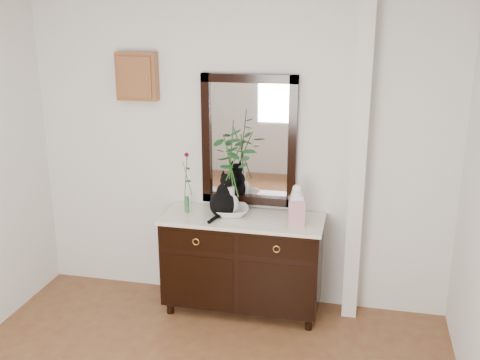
% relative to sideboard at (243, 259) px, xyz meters
% --- Properties ---
extents(wall_back, '(3.60, 0.04, 2.70)m').
position_rel_sideboard_xyz_m(wall_back, '(-0.10, 0.25, 0.88)').
color(wall_back, silver).
rests_on(wall_back, ground).
extents(pilaster, '(0.12, 0.20, 2.70)m').
position_rel_sideboard_xyz_m(pilaster, '(0.90, 0.17, 0.88)').
color(pilaster, silver).
rests_on(pilaster, ground).
extents(sideboard, '(1.33, 0.52, 0.82)m').
position_rel_sideboard_xyz_m(sideboard, '(0.00, 0.00, 0.00)').
color(sideboard, black).
rests_on(sideboard, ground).
extents(wall_mirror, '(0.80, 0.06, 1.10)m').
position_rel_sideboard_xyz_m(wall_mirror, '(-0.00, 0.24, 0.97)').
color(wall_mirror, black).
rests_on(wall_mirror, wall_back).
extents(key_cabinet, '(0.35, 0.10, 0.40)m').
position_rel_sideboard_xyz_m(key_cabinet, '(-0.95, 0.21, 1.48)').
color(key_cabinet, brown).
rests_on(key_cabinet, wall_back).
extents(cat, '(0.31, 0.35, 0.35)m').
position_rel_sideboard_xyz_m(cat, '(-0.16, 0.01, 0.55)').
color(cat, black).
rests_on(cat, sideboard).
extents(lotus_bowl, '(0.36, 0.36, 0.07)m').
position_rel_sideboard_xyz_m(lotus_bowl, '(-0.10, 0.03, 0.41)').
color(lotus_bowl, white).
rests_on(lotus_bowl, sideboard).
extents(vase_branches, '(0.44, 0.44, 0.80)m').
position_rel_sideboard_xyz_m(vase_branches, '(-0.10, 0.03, 0.80)').
color(vase_branches, silver).
rests_on(vase_branches, lotus_bowl).
extents(bud_vase_rose, '(0.06, 0.06, 0.53)m').
position_rel_sideboard_xyz_m(bud_vase_rose, '(-0.49, 0.02, 0.64)').
color(bud_vase_rose, '#326E41').
rests_on(bud_vase_rose, sideboard).
extents(ginger_jar, '(0.15, 0.15, 0.34)m').
position_rel_sideboard_xyz_m(ginger_jar, '(0.45, -0.07, 0.55)').
color(ginger_jar, white).
rests_on(ginger_jar, sideboard).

